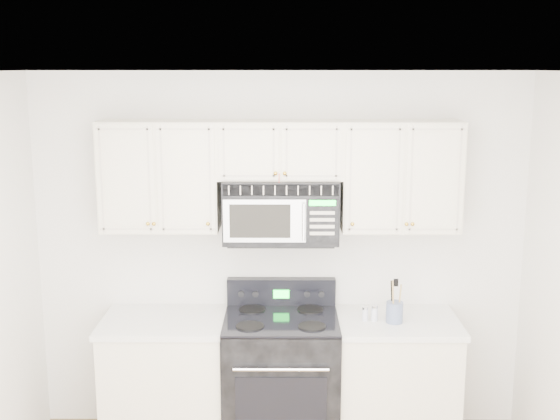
{
  "coord_description": "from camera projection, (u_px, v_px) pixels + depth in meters",
  "views": [
    {
      "loc": [
        0.02,
        -3.14,
        2.63
      ],
      "look_at": [
        0.0,
        1.3,
        1.72
      ],
      "focal_mm": 45.0,
      "sensor_mm": 36.0,
      "label": 1
    }
  ],
  "objects": [
    {
      "name": "shaker_pepper",
      "position": [
        374.0,
        313.0,
        4.78
      ],
      "size": [
        0.05,
        0.05,
        0.11
      ],
      "color": "silver",
      "rests_on": "base_cabinet_right"
    },
    {
      "name": "shaker_salt",
      "position": [
        365.0,
        314.0,
        4.79
      ],
      "size": [
        0.04,
        0.04,
        0.1
      ],
      "color": "silver",
      "rests_on": "base_cabinet_right"
    },
    {
      "name": "base_cabinet_left",
      "position": [
        167.0,
        385.0,
        4.93
      ],
      "size": [
        0.86,
        0.65,
        0.92
      ],
      "color": "beige",
      "rests_on": "ground"
    },
    {
      "name": "range",
      "position": [
        281.0,
        379.0,
        4.9
      ],
      "size": [
        0.78,
        0.71,
        1.13
      ],
      "color": "black",
      "rests_on": "ground"
    },
    {
      "name": "utensil_crock",
      "position": [
        394.0,
        312.0,
        4.75
      ],
      "size": [
        0.11,
        0.11,
        0.31
      ],
      "color": "slate",
      "rests_on": "base_cabinet_right"
    },
    {
      "name": "room",
      "position": [
        279.0,
        350.0,
        3.35
      ],
      "size": [
        3.51,
        3.51,
        2.61
      ],
      "color": "brown",
      "rests_on": "ground"
    },
    {
      "name": "base_cabinet_right",
      "position": [
        394.0,
        386.0,
        4.93
      ],
      "size": [
        0.86,
        0.65,
        0.92
      ],
      "color": "beige",
      "rests_on": "ground"
    },
    {
      "name": "upper_cabinets",
      "position": [
        280.0,
        170.0,
        4.77
      ],
      "size": [
        2.44,
        0.37,
        0.75
      ],
      "color": "beige",
      "rests_on": "ground"
    },
    {
      "name": "microwave",
      "position": [
        281.0,
        210.0,
        4.79
      ],
      "size": [
        0.78,
        0.44,
        0.43
      ],
      "color": "black",
      "rests_on": "ground"
    }
  ]
}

